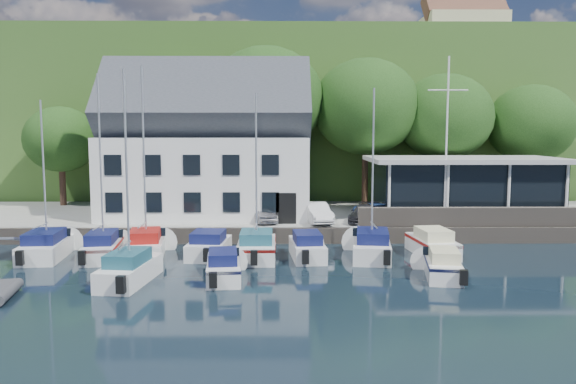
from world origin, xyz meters
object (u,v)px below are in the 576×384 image
club_pavilion (463,187)px  boat_r1_0 (44,173)px  boat_r1_1 (101,175)px  boat_r2_4 (443,263)px  boat_r1_5 (307,245)px  boat_r2_1 (127,182)px  car_white (317,213)px  boat_r1_3 (209,243)px  boat_r1_7 (432,241)px  boat_r1_6 (373,171)px  harbor_building (208,154)px  flagpole (447,140)px  car_dgrey (364,213)px  car_blue (378,212)px  boat_r2_2 (224,264)px  boat_r1_4 (256,172)px  boat_r1_2 (144,172)px  car_silver (263,213)px

club_pavilion → boat_r1_0: size_ratio=1.41×
boat_r1_1 → boat_r2_4: bearing=-21.1°
boat_r1_5 → boat_r2_1: (-8.39, -4.94, 3.93)m
car_white → boat_r1_3: bearing=-150.5°
car_white → boat_r1_0: (-15.21, -5.59, 3.03)m
club_pavilion → boat_r1_7: 9.56m
boat_r1_6 → boat_r1_1: bearing=-172.2°
club_pavilion → boat_r1_6: size_ratio=1.38×
harbor_building → boat_r1_6: 13.82m
flagpole → boat_r2_4: flagpole is taller
club_pavilion → boat_r1_0: bearing=-161.4°
car_dgrey → boat_r1_3: bearing=-130.2°
boat_r1_0 → boat_r1_3: boat_r1_0 is taller
boat_r1_7 → boat_r1_5: bearing=179.2°
harbor_building → car_blue: harbor_building is taller
harbor_building → car_dgrey: size_ratio=3.67×
flagpole → boat_r1_7: size_ratio=1.80×
car_white → boat_r1_1: size_ratio=0.44×
car_dgrey → boat_r1_6: (-0.48, -6.03, 3.22)m
boat_r1_1 → car_dgrey: bearing=14.1°
boat_r1_3 → boat_r2_4: size_ratio=1.00×
car_white → boat_r2_2: size_ratio=0.70×
boat_r1_4 → boat_r1_6: 6.33m
boat_r1_6 → boat_r2_4: boat_r1_6 is taller
boat_r1_0 → boat_r1_4: bearing=-7.5°
car_blue → boat_r2_4: car_blue is taller
boat_r1_1 → boat_r2_1: bearing=-68.4°
harbor_building → boat_r1_0: harbor_building is taller
harbor_building → boat_r1_7: bearing=-32.5°
boat_r1_0 → boat_r2_1: boat_r1_0 is taller
boat_r2_4 → flagpole: bearing=83.5°
car_white → boat_r2_1: boat_r2_1 is taller
car_dgrey → club_pavilion: bearing=39.8°
boat_r1_7 → boat_r2_1: 16.91m
boat_r1_4 → car_dgrey: bearing=41.6°
boat_r1_5 → boat_r1_2: bearing=172.6°
boat_r1_5 → boat_r1_6: bearing=-3.5°
car_white → boat_r2_1: size_ratio=0.43×
boat_r1_1 → boat_r1_7: (18.26, 0.56, -3.78)m
boat_r1_4 → boat_r1_7: 10.64m
car_silver → boat_r1_6: boat_r1_6 is taller
boat_r1_1 → boat_r1_0: bearing=170.1°
car_white → boat_r2_4: car_white is taller
boat_r2_1 → boat_r1_3: bearing=68.0°
boat_r1_4 → boat_r2_1: 7.45m
car_white → boat_r1_4: (-3.64, -5.93, 3.09)m
boat_r1_2 → boat_r1_7: size_ratio=1.59×
car_blue → boat_r2_2: 14.02m
harbor_building → car_dgrey: (10.66, -3.31, -3.78)m
car_silver → boat_r1_0: boat_r1_0 is taller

